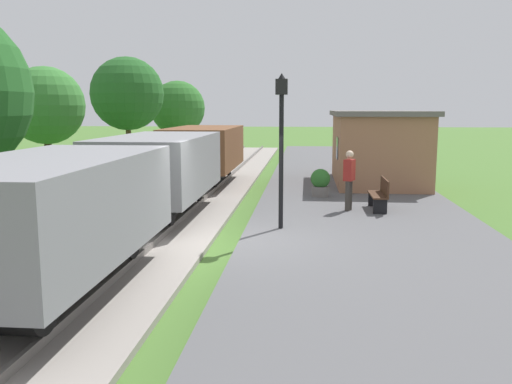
{
  "coord_description": "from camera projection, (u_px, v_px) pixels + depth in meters",
  "views": [
    {
      "loc": [
        1.65,
        -11.59,
        3.15
      ],
      "look_at": [
        0.44,
        1.52,
        1.1
      ],
      "focal_mm": 38.11,
      "sensor_mm": 36.0,
      "label": 1
    }
  ],
  "objects": [
    {
      "name": "person_waiting",
      "position": [
        349.0,
        178.0,
        15.35
      ],
      "size": [
        0.37,
        0.44,
        1.71
      ],
      "rotation": [
        0.0,
        0.0,
        2.74
      ],
      "color": "#38332D",
      "rests_on": "platform_slab"
    },
    {
      "name": "tree_field_left",
      "position": [
        127.0,
        94.0,
        28.79
      ],
      "size": [
        3.87,
        3.87,
        5.82
      ],
      "color": "#4C3823",
      "rests_on": "ground"
    },
    {
      "name": "station_hut",
      "position": [
        378.0,
        147.0,
        20.94
      ],
      "size": [
        3.5,
        5.8,
        2.78
      ],
      "color": "#9E6B4C",
      "rests_on": "platform_slab"
    },
    {
      "name": "tree_field_distant",
      "position": [
        178.0,
        108.0,
        34.03
      ],
      "size": [
        3.4,
        3.4,
        4.82
      ],
      "color": "#4C3823",
      "rests_on": "ground"
    },
    {
      "name": "tree_trackside_far",
      "position": [
        46.0,
        106.0,
        20.97
      ],
      "size": [
        3.0,
        3.0,
        4.73
      ],
      "color": "#4C3823",
      "rests_on": "ground"
    },
    {
      "name": "rail_near",
      "position": [
        156.0,
        241.0,
        12.16
      ],
      "size": [
        0.07,
        60.0,
        0.14
      ],
      "primitive_type": "cube",
      "color": "slate",
      "rests_on": "track_ballast"
    },
    {
      "name": "lamp_post_near",
      "position": [
        281.0,
        123.0,
        12.8
      ],
      "size": [
        0.28,
        0.28,
        3.7
      ],
      "color": "black",
      "rests_on": "platform_slab"
    },
    {
      "name": "potted_planter",
      "position": [
        320.0,
        182.0,
        17.84
      ],
      "size": [
        0.64,
        0.64,
        0.92
      ],
      "color": "slate",
      "rests_on": "platform_slab"
    },
    {
      "name": "bench_down_platform",
      "position": [
        351.0,
        160.0,
        25.55
      ],
      "size": [
        0.42,
        1.5,
        0.91
      ],
      "color": "#422819",
      "rests_on": "platform_slab"
    },
    {
      "name": "rail_far",
      "position": [
        94.0,
        240.0,
        12.29
      ],
      "size": [
        0.07,
        60.0,
        0.14
      ],
      "primitive_type": "cube",
      "color": "slate",
      "rests_on": "track_ballast"
    },
    {
      "name": "track_ballast",
      "position": [
        125.0,
        246.0,
        12.25
      ],
      "size": [
        3.8,
        60.0,
        0.12
      ],
      "primitive_type": "cube",
      "color": "gray",
      "rests_on": "ground"
    },
    {
      "name": "ground_plane",
      "position": [
        230.0,
        251.0,
        12.04
      ],
      "size": [
        160.0,
        160.0,
        0.0
      ],
      "primitive_type": "plane",
      "color": "#47702D"
    },
    {
      "name": "platform_slab",
      "position": [
        377.0,
        249.0,
        11.73
      ],
      "size": [
        6.0,
        60.0,
        0.25
      ],
      "primitive_type": "cube",
      "color": "#565659",
      "rests_on": "ground"
    },
    {
      "name": "bench_near_hut",
      "position": [
        380.0,
        194.0,
        15.48
      ],
      "size": [
        0.42,
        1.5,
        0.91
      ],
      "color": "#422819",
      "rests_on": "platform_slab"
    },
    {
      "name": "freight_train",
      "position": [
        160.0,
        171.0,
        15.15
      ],
      "size": [
        2.5,
        19.4,
        2.12
      ],
      "color": "gray",
      "rests_on": "rail_near"
    }
  ]
}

